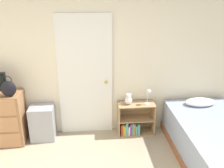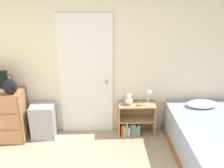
# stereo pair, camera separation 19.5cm
# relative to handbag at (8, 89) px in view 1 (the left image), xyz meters

# --- Properties ---
(wall_back) EXTENTS (10.00, 0.06, 2.55)m
(wall_back) POSITION_rel_handbag_xyz_m (1.40, 0.39, 0.26)
(wall_back) COLOR beige
(wall_back) RESTS_ON ground_plane
(door_closed) EXTENTS (0.91, 0.09, 2.08)m
(door_closed) POSITION_rel_handbag_xyz_m (1.16, 0.34, 0.03)
(door_closed) COLOR white
(door_closed) RESTS_ON ground_plane
(handbag) EXTENTS (0.23, 0.13, 0.34)m
(handbag) POSITION_rel_handbag_xyz_m (0.00, 0.00, 0.00)
(handbag) COLOR black
(handbag) RESTS_ON dresser
(storage_bin) EXTENTS (0.40, 0.34, 0.60)m
(storage_bin) POSITION_rel_handbag_xyz_m (0.41, 0.17, -0.71)
(storage_bin) COLOR #999EA8
(storage_bin) RESTS_ON ground_plane
(bookshelf) EXTENTS (0.63, 0.30, 0.58)m
(bookshelf) POSITION_rel_handbag_xyz_m (1.98, 0.19, -0.79)
(bookshelf) COLOR tan
(bookshelf) RESTS_ON ground_plane
(teddy_bear) EXTENTS (0.13, 0.13, 0.20)m
(teddy_bear) POSITION_rel_handbag_xyz_m (1.88, 0.19, -0.35)
(teddy_bear) COLOR silver
(teddy_bear) RESTS_ON bookshelf
(desk_lamp) EXTENTS (0.10, 0.10, 0.28)m
(desk_lamp) POSITION_rel_handbag_xyz_m (2.21, 0.15, -0.24)
(desk_lamp) COLOR silver
(desk_lamp) RESTS_ON bookshelf
(bed) EXTENTS (1.15, 1.98, 0.68)m
(bed) POSITION_rel_handbag_xyz_m (3.10, -0.64, -0.72)
(bed) COLOR brown
(bed) RESTS_ON ground_plane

